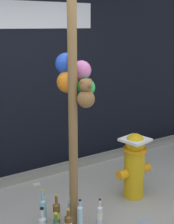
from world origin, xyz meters
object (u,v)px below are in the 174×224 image
Objects in this scene: bottle_3 at (100,215)px; bottle_4 at (57,214)px; memorial_post at (74,66)px; bottle_2 at (43,209)px; fire_hydrant at (134,164)px; bottle_5 at (71,209)px; bottle_1 at (68,224)px; bottle_7 at (80,216)px.

bottle_4 is at bearing 150.21° from bottle_3.
bottle_3 is 0.83× the size of bottle_4.
memorial_post is 7.42× the size of bottle_2.
fire_hydrant is at bearing 2.93° from bottle_4.
bottle_5 is at bearing -177.91° from fire_hydrant.
bottle_5 reaches higher than bottle_3.
bottle_2 is 1.04× the size of bottle_4.
bottle_3 is at bearing -5.79° from bottle_1.
bottle_2 is 0.17m from bottle_4.
memorial_post is at bearing 76.38° from bottle_7.
bottle_7 is at bearing -48.78° from bottle_2.
bottle_1 is at bearing -127.36° from bottle_5.
fire_hydrant is 1.25m from bottle_2.
memorial_post is 7.69× the size of bottle_4.
bottle_2 is 1.25× the size of bottle_3.
bottle_2 is (-0.12, 0.35, 0.03)m from bottle_1.
memorial_post reaches higher than bottle_5.
bottle_2 is at bearing 175.60° from fire_hydrant.
bottle_2 is 0.42m from bottle_7.
bottle_7 is (0.16, 0.03, 0.02)m from bottle_1.
bottle_3 is 0.22m from bottle_7.
bottle_2 is (-0.32, 0.16, -1.57)m from memorial_post.
bottle_2 is at bearing 108.57° from bottle_1.
memorial_post is 9.29× the size of bottle_3.
memorial_post is at bearing -27.53° from bottle_2.
bottle_1 is 0.88× the size of bottle_5.
bottle_1 is at bearing -71.43° from bottle_2.
bottle_1 is 0.87× the size of bottle_7.
bottle_1 is (-1.10, -0.25, -0.32)m from fire_hydrant.
bottle_1 is at bearing -167.11° from fire_hydrant.
bottle_7 is at bearing 162.62° from bottle_3.
memorial_post is 1.57m from fire_hydrant.
bottle_4 is at bearing 139.55° from bottle_7.
bottle_2 is 1.16× the size of bottle_7.
memorial_post is at bearing 42.30° from bottle_1.
fire_hydrant is 1.17m from bottle_1.
bottle_4 reaches higher than bottle_1.
bottle_3 is at bearing -38.13° from bottle_2.
bottle_7 reaches higher than bottle_3.
bottle_4 is at bearing -61.15° from bottle_2.
bottle_3 is (0.17, -0.22, -1.60)m from memorial_post.
bottle_4 is (-0.40, 0.23, 0.03)m from bottle_3.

